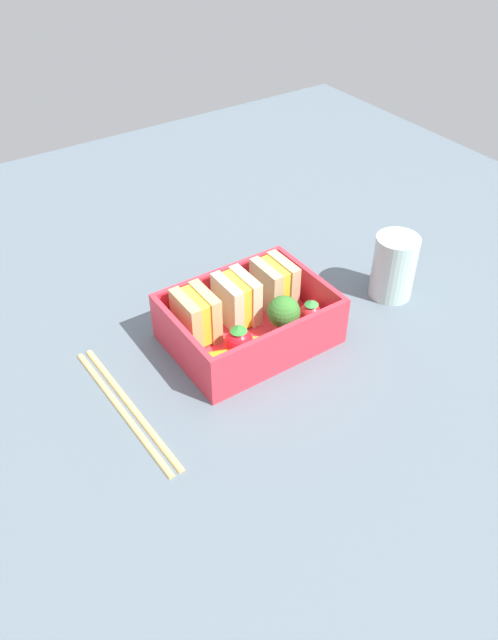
{
  "coord_description": "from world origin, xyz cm",
  "views": [
    {
      "loc": [
        -29.35,
        -43.63,
        46.13
      ],
      "look_at": [
        0.0,
        0.0,
        2.7
      ],
      "focal_mm": 35.0,
      "sensor_mm": 36.0,
      "label": 1
    }
  ],
  "objects_px": {
    "carrot_stick_far_left": "(263,342)",
    "chopstick_pair": "(126,406)",
    "drinking_glass": "(394,267)",
    "strawberry_left": "(311,313)",
    "carrot_stick_left": "(212,358)",
    "strawberry_far_left": "(239,341)",
    "sandwich_center": "(274,284)",
    "sandwich_left": "(196,316)",
    "broccoli_floret": "(284,312)",
    "sandwich_center_left": "(236,299)"
  },
  "relations": [
    {
      "from": "carrot_stick_far_left",
      "to": "chopstick_pair",
      "type": "relative_size",
      "value": 0.21
    },
    {
      "from": "chopstick_pair",
      "to": "drinking_glass",
      "type": "relative_size",
      "value": 2.47
    },
    {
      "from": "strawberry_left",
      "to": "chopstick_pair",
      "type": "distance_m",
      "value": 0.23
    },
    {
      "from": "carrot_stick_left",
      "to": "strawberry_far_left",
      "type": "relative_size",
      "value": 1.3
    },
    {
      "from": "sandwich_center",
      "to": "drinking_glass",
      "type": "xyz_separation_m",
      "value": [
        0.14,
        -0.05,
        0.0
      ]
    },
    {
      "from": "sandwich_left",
      "to": "broccoli_floret",
      "type": "bearing_deg",
      "value": -31.4
    },
    {
      "from": "strawberry_far_left",
      "to": "drinking_glass",
      "type": "distance_m",
      "value": 0.22
    },
    {
      "from": "sandwich_center",
      "to": "chopstick_pair",
      "type": "height_order",
      "value": "sandwich_center"
    },
    {
      "from": "sandwich_left",
      "to": "carrot_stick_far_left",
      "type": "relative_size",
      "value": 1.35
    },
    {
      "from": "strawberry_far_left",
      "to": "sandwich_left",
      "type": "bearing_deg",
      "value": 115.12
    },
    {
      "from": "chopstick_pair",
      "to": "broccoli_floret",
      "type": "bearing_deg",
      "value": -1.32
    },
    {
      "from": "sandwich_center",
      "to": "carrot_stick_far_left",
      "type": "xyz_separation_m",
      "value": [
        -0.05,
        -0.05,
        -0.02
      ]
    },
    {
      "from": "sandwich_center",
      "to": "strawberry_far_left",
      "type": "distance_m",
      "value": 0.09
    },
    {
      "from": "carrot_stick_left",
      "to": "carrot_stick_far_left",
      "type": "xyz_separation_m",
      "value": [
        0.06,
        -0.01,
        -0.0
      ]
    },
    {
      "from": "carrot_stick_far_left",
      "to": "sandwich_center",
      "type": "bearing_deg",
      "value": 45.08
    },
    {
      "from": "sandwich_center",
      "to": "broccoli_floret",
      "type": "height_order",
      "value": "sandwich_center"
    },
    {
      "from": "sandwich_left",
      "to": "carrot_stick_left",
      "type": "bearing_deg",
      "value": -101.22
    },
    {
      "from": "strawberry_far_left",
      "to": "broccoli_floret",
      "type": "height_order",
      "value": "broccoli_floret"
    },
    {
      "from": "sandwich_left",
      "to": "carrot_stick_far_left",
      "type": "bearing_deg",
      "value": -46.96
    },
    {
      "from": "carrot_stick_far_left",
      "to": "drinking_glass",
      "type": "height_order",
      "value": "drinking_glass"
    },
    {
      "from": "sandwich_center_left",
      "to": "strawberry_far_left",
      "type": "bearing_deg",
      "value": -120.71
    },
    {
      "from": "chopstick_pair",
      "to": "drinking_glass",
      "type": "distance_m",
      "value": 0.35
    },
    {
      "from": "broccoli_floret",
      "to": "drinking_glass",
      "type": "relative_size",
      "value": 0.6
    },
    {
      "from": "sandwich_left",
      "to": "sandwich_center",
      "type": "distance_m",
      "value": 0.1
    },
    {
      "from": "chopstick_pair",
      "to": "carrot_stick_far_left",
      "type": "bearing_deg",
      "value": -3.21
    },
    {
      "from": "sandwich_center_left",
      "to": "sandwich_left",
      "type": "bearing_deg",
      "value": 180.0
    },
    {
      "from": "sandwich_center",
      "to": "carrot_stick_far_left",
      "type": "distance_m",
      "value": 0.08
    },
    {
      "from": "sandwich_center",
      "to": "carrot_stick_left",
      "type": "bearing_deg",
      "value": -157.89
    },
    {
      "from": "sandwich_center_left",
      "to": "drinking_glass",
      "type": "height_order",
      "value": "drinking_glass"
    },
    {
      "from": "drinking_glass",
      "to": "carrot_stick_far_left",
      "type": "bearing_deg",
      "value": -179.25
    },
    {
      "from": "broccoli_floret",
      "to": "sandwich_center",
      "type": "bearing_deg",
      "value": 64.83
    },
    {
      "from": "strawberry_far_left",
      "to": "carrot_stick_left",
      "type": "bearing_deg",
      "value": 174.69
    },
    {
      "from": "sandwich_center_left",
      "to": "drinking_glass",
      "type": "relative_size",
      "value": 0.69
    },
    {
      "from": "carrot_stick_far_left",
      "to": "sandwich_center_left",
      "type": "bearing_deg",
      "value": 88.18
    },
    {
      "from": "broccoli_floret",
      "to": "drinking_glass",
      "type": "height_order",
      "value": "drinking_glass"
    },
    {
      "from": "carrot_stick_left",
      "to": "sandwich_left",
      "type": "bearing_deg",
      "value": 78.78
    },
    {
      "from": "sandwich_center_left",
      "to": "strawberry_far_left",
      "type": "xyz_separation_m",
      "value": [
        -0.03,
        -0.05,
        -0.01
      ]
    },
    {
      "from": "sandwich_center_left",
      "to": "carrot_stick_left",
      "type": "relative_size",
      "value": 1.16
    },
    {
      "from": "sandwich_center_left",
      "to": "sandwich_center",
      "type": "relative_size",
      "value": 1.0
    },
    {
      "from": "sandwich_left",
      "to": "carrot_stick_far_left",
      "type": "distance_m",
      "value": 0.08
    },
    {
      "from": "sandwich_center_left",
      "to": "carrot_stick_left",
      "type": "xyz_separation_m",
      "value": [
        -0.06,
        -0.05,
        -0.02
      ]
    },
    {
      "from": "sandwich_center",
      "to": "carrot_stick_left",
      "type": "xyz_separation_m",
      "value": [
        -0.11,
        -0.05,
        -0.02
      ]
    },
    {
      "from": "sandwich_center_left",
      "to": "chopstick_pair",
      "type": "relative_size",
      "value": 0.28
    },
    {
      "from": "sandwich_center",
      "to": "carrot_stick_far_left",
      "type": "relative_size",
      "value": 1.35
    },
    {
      "from": "strawberry_left",
      "to": "carrot_stick_far_left",
      "type": "bearing_deg",
      "value": -178.82
    },
    {
      "from": "sandwich_center_left",
      "to": "broccoli_floret",
      "type": "xyz_separation_m",
      "value": [
        0.03,
        -0.05,
        0.0
      ]
    },
    {
      "from": "carrot_stick_far_left",
      "to": "chopstick_pair",
      "type": "height_order",
      "value": "carrot_stick_far_left"
    },
    {
      "from": "sandwich_center",
      "to": "chopstick_pair",
      "type": "xyz_separation_m",
      "value": [
        -0.21,
        -0.04,
        -0.04
      ]
    },
    {
      "from": "strawberry_far_left",
      "to": "carrot_stick_far_left",
      "type": "height_order",
      "value": "strawberry_far_left"
    },
    {
      "from": "sandwich_center",
      "to": "strawberry_far_left",
      "type": "xyz_separation_m",
      "value": [
        -0.08,
        -0.05,
        -0.01
      ]
    }
  ]
}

